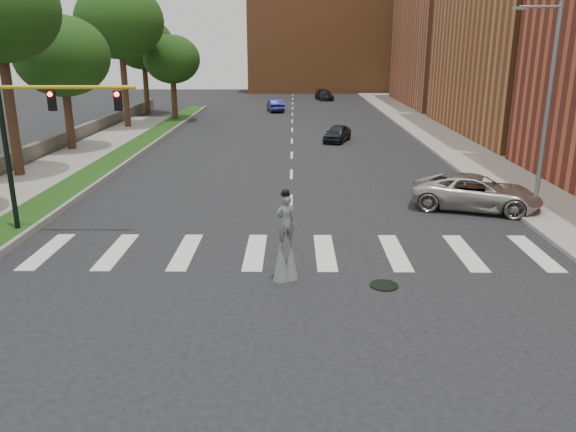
# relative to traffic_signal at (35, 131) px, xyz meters

# --- Properties ---
(ground_plane) EXTENTS (160.00, 160.00, 0.00)m
(ground_plane) POSITION_rel_traffic_signal_xyz_m (9.78, -3.00, -4.15)
(ground_plane) COLOR black
(ground_plane) RESTS_ON ground
(grass_median) EXTENTS (2.00, 60.00, 0.25)m
(grass_median) POSITION_rel_traffic_signal_xyz_m (-1.72, 17.00, -4.03)
(grass_median) COLOR #183B10
(grass_median) RESTS_ON ground
(median_curb) EXTENTS (0.20, 60.00, 0.28)m
(median_curb) POSITION_rel_traffic_signal_xyz_m (-0.67, 17.00, -4.01)
(median_curb) COLOR gray
(median_curb) RESTS_ON ground
(sidewalk_left) EXTENTS (4.00, 60.00, 0.18)m
(sidewalk_left) POSITION_rel_traffic_signal_xyz_m (-4.72, 7.00, -4.06)
(sidewalk_left) COLOR gray
(sidewalk_left) RESTS_ON ground
(sidewalk_right) EXTENTS (5.00, 90.00, 0.18)m
(sidewalk_right) POSITION_rel_traffic_signal_xyz_m (22.28, 22.00, -4.06)
(sidewalk_right) COLOR gray
(sidewalk_right) RESTS_ON ground
(stone_wall) EXTENTS (0.50, 56.00, 1.10)m
(stone_wall) POSITION_rel_traffic_signal_xyz_m (-7.22, 19.00, -3.60)
(stone_wall) COLOR #514D45
(stone_wall) RESTS_ON ground
(manhole) EXTENTS (0.90, 0.90, 0.04)m
(manhole) POSITION_rel_traffic_signal_xyz_m (12.78, -5.00, -4.13)
(manhole) COLOR black
(manhole) RESTS_ON ground
(building_far) EXTENTS (16.00, 22.00, 20.00)m
(building_far) POSITION_rel_traffic_signal_xyz_m (31.78, 51.00, 5.85)
(building_far) COLOR #A8583E
(building_far) RESTS_ON ground
(building_backdrop) EXTENTS (26.00, 14.00, 18.00)m
(building_backdrop) POSITION_rel_traffic_signal_xyz_m (15.78, 75.00, 4.85)
(building_backdrop) COLOR #A55E33
(building_backdrop) RESTS_ON ground
(streetlight) EXTENTS (2.05, 0.20, 9.00)m
(streetlight) POSITION_rel_traffic_signal_xyz_m (20.68, 3.00, 0.75)
(streetlight) COLOR slate
(streetlight) RESTS_ON ground
(traffic_signal) EXTENTS (5.30, 0.23, 6.20)m
(traffic_signal) POSITION_rel_traffic_signal_xyz_m (0.00, 0.00, 0.00)
(traffic_signal) COLOR black
(traffic_signal) RESTS_ON ground
(stilt_performer) EXTENTS (0.81, 0.65, 3.04)m
(stilt_performer) POSITION_rel_traffic_signal_xyz_m (9.65, -4.50, -2.95)
(stilt_performer) COLOR #382216
(stilt_performer) RESTS_ON ground
(suv_crossing) EXTENTS (6.30, 4.31, 1.60)m
(suv_crossing) POSITION_rel_traffic_signal_xyz_m (18.34, 3.76, -3.35)
(suv_crossing) COLOR #B2B0A8
(suv_crossing) RESTS_ON ground
(car_near) EXTENTS (2.75, 4.14, 1.31)m
(car_near) POSITION_rel_traffic_signal_xyz_m (13.36, 22.72, -3.49)
(car_near) COLOR black
(car_near) RESTS_ON ground
(car_mid) EXTENTS (2.23, 4.57, 1.44)m
(car_mid) POSITION_rel_traffic_signal_xyz_m (7.84, 43.54, -3.43)
(car_mid) COLOR navy
(car_mid) RESTS_ON ground
(car_far) EXTENTS (2.70, 4.97, 1.37)m
(car_far) POSITION_rel_traffic_signal_xyz_m (14.15, 57.72, -3.47)
(car_far) COLOR black
(car_far) RESTS_ON ground
(tree_3) EXTENTS (6.46, 6.46, 9.32)m
(tree_3) POSITION_rel_traffic_signal_xyz_m (-6.03, 18.49, 2.40)
(tree_3) COLOR #382216
(tree_3) RESTS_ON ground
(tree_4) EXTENTS (7.63, 7.63, 12.54)m
(tree_4) POSITION_rel_traffic_signal_xyz_m (-5.23, 29.90, 5.12)
(tree_4) COLOR #382216
(tree_4) RESTS_ON ground
(tree_5) EXTENTS (6.40, 6.40, 10.19)m
(tree_5) POSITION_rel_traffic_signal_xyz_m (-6.11, 40.72, 3.28)
(tree_5) COLOR #382216
(tree_5) RESTS_ON ground
(tree_6) EXTENTS (5.46, 5.46, 8.30)m
(tree_6) POSITION_rel_traffic_signal_xyz_m (-1.92, 34.97, 1.79)
(tree_6) COLOR #382216
(tree_6) RESTS_ON ground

